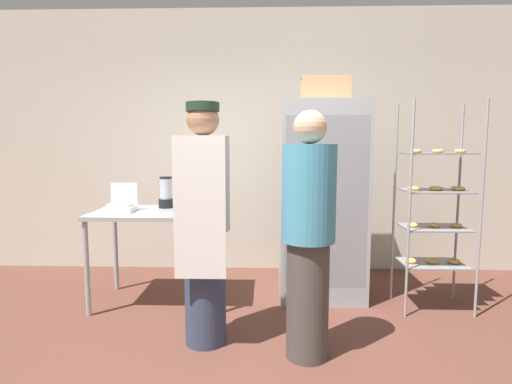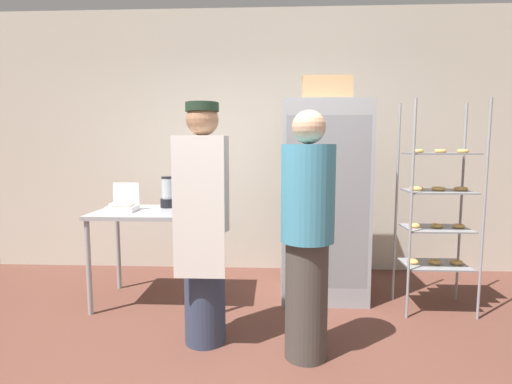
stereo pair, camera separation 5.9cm
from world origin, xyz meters
TOP-DOWN VIEW (x-y plane):
  - ground_plane at (0.00, 0.00)m, footprint 14.00×14.00m
  - back_wall at (0.00, 2.37)m, footprint 6.40×0.12m
  - refrigerator at (0.67, 1.48)m, footprint 0.79×0.72m
  - baking_rack at (1.62, 1.17)m, footprint 0.61×0.43m
  - prep_counter at (-0.88, 1.23)m, footprint 1.10×0.73m
  - donut_box at (-1.18, 1.17)m, footprint 0.25×0.21m
  - blender_pitcher at (-0.83, 1.42)m, footprint 0.15×0.15m
  - cardboard_storage_box at (0.67, 1.43)m, footprint 0.45×0.26m
  - person_baker at (-0.31, 0.47)m, footprint 0.37×0.39m
  - person_customer at (0.42, 0.29)m, footprint 0.36×0.36m

SIDE VIEW (x-z plane):
  - ground_plane at x=0.00m, z-range 0.00..0.00m
  - prep_counter at x=-0.88m, z-range 0.34..1.20m
  - person_customer at x=0.42m, z-range 0.02..1.70m
  - baking_rack at x=1.62m, z-range -0.02..1.82m
  - person_baker at x=-0.31m, z-range 0.04..1.79m
  - donut_box at x=-1.18m, z-range 0.79..1.04m
  - refrigerator at x=0.67m, z-range 0.00..1.87m
  - blender_pitcher at x=-0.83m, z-range 0.85..1.15m
  - back_wall at x=0.00m, z-range 0.00..3.00m
  - cardboard_storage_box at x=0.67m, z-range 1.86..2.09m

